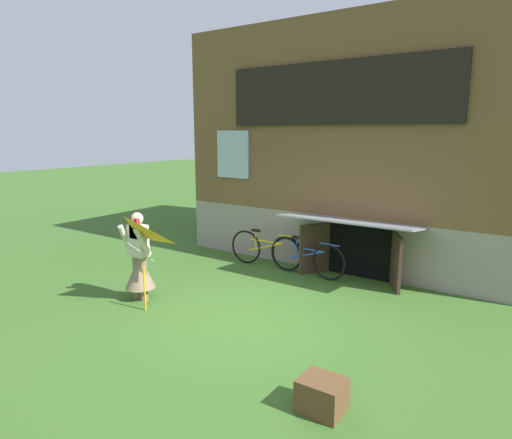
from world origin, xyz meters
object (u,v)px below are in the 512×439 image
(person, at_px, (139,264))
(bicycle_yellow, at_px, (266,249))
(kite, at_px, (125,240))
(bicycle_blue, at_px, (307,257))
(wooden_crate, at_px, (322,395))

(person, distance_m, bicycle_yellow, 2.98)
(person, relative_size, kite, 1.03)
(person, relative_size, bicycle_blue, 0.90)
(bicycle_blue, height_order, bicycle_yellow, bicycle_yellow)
(bicycle_blue, bearing_deg, person, -119.82)
(person, distance_m, bicycle_blue, 3.38)
(kite, height_order, bicycle_blue, kite)
(bicycle_yellow, xyz_separation_m, wooden_crate, (3.30, -3.96, -0.21))
(wooden_crate, bearing_deg, person, 164.98)
(person, distance_m, wooden_crate, 4.24)
(kite, distance_m, bicycle_yellow, 3.52)
(bicycle_blue, xyz_separation_m, bicycle_yellow, (-1.02, 0.01, 0.01))
(person, bearing_deg, kite, -82.98)
(kite, bearing_deg, person, 120.91)
(person, xyz_separation_m, bicycle_yellow, (0.77, 2.86, -0.26))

